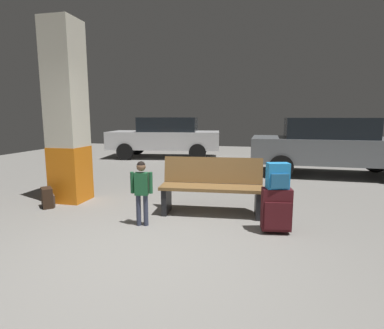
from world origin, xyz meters
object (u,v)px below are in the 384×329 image
child (141,186)px  bench (212,186)px  suitcase (276,210)px  backpack_bright (278,176)px  backpack_dark_floor (47,198)px  parked_car_far (166,136)px  structural_pillar (67,114)px  parked_car_near (331,145)px

child → bench: bearing=41.0°
suitcase → backpack_bright: size_ratio=1.78×
backpack_bright → child: bearing=-175.9°
backpack_dark_floor → child: bearing=-13.8°
child → parked_car_far: 7.37m
bench → parked_car_far: parked_car_far is taller
structural_pillar → bench: (2.65, -0.19, -1.14)m
structural_pillar → child: (1.77, -0.95, -1.01)m
bench → backpack_bright: (0.97, -0.63, 0.33)m
backpack_bright → child: backpack_bright is taller
parked_car_near → structural_pillar: bearing=-144.4°
backpack_bright → parked_car_far: parked_car_far is taller
backpack_bright → backpack_dark_floor: (-3.76, 0.34, -0.60)m
bench → parked_car_near: parked_car_near is taller
parked_car_near → backpack_dark_floor: bearing=-141.8°
backpack_dark_floor → parked_car_near: 6.79m
child → structural_pillar: bearing=151.8°
backpack_bright → structural_pillar: bearing=167.3°
backpack_dark_floor → structural_pillar: bearing=73.4°
parked_car_near → parked_car_far: bearing=155.1°
backpack_dark_floor → parked_car_near: size_ratio=0.08×
backpack_dark_floor → parked_car_far: size_ratio=0.08×
structural_pillar → parked_car_near: bearing=35.6°
bench → child: bearing=-139.0°
structural_pillar → bench: structural_pillar is taller
structural_pillar → backpack_bright: 3.79m
structural_pillar → backpack_dark_floor: bearing=-106.6°
structural_pillar → suitcase: 3.91m
structural_pillar → bench: bearing=-4.1°
suitcase → child: child is taller
backpack_dark_floor → parked_car_near: parked_car_near is taller
child → backpack_dark_floor: bearing=166.2°
suitcase → child: (-1.84, -0.13, 0.25)m
structural_pillar → parked_car_near: structural_pillar is taller
structural_pillar → parked_car_far: size_ratio=0.74×
structural_pillar → child: bearing=-28.2°
bench → parked_car_near: bearing=57.0°
suitcase → child: 1.86m
suitcase → backpack_dark_floor: 3.77m
structural_pillar → bench: 2.89m
bench → child: size_ratio=1.76×
suitcase → bench: bearing=147.0°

